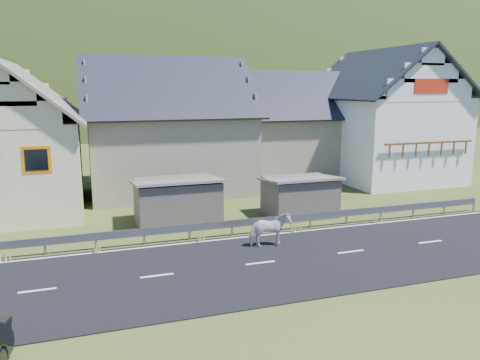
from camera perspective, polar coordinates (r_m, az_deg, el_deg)
name	(u,v)px	position (r m, az deg, el deg)	size (l,w,h in m)	color
ground	(260,264)	(18.45, 2.49, -10.19)	(160.00, 160.00, 0.00)	#314212
road	(260,263)	(18.44, 2.49, -10.13)	(60.00, 7.00, 0.04)	black
lane_markings	(260,263)	(18.43, 2.49, -10.06)	(60.00, 6.60, 0.01)	silver
guardrail	(232,224)	(21.56, -0.97, -5.40)	(28.10, 0.09, 0.75)	#93969B
shed_left	(177,202)	(23.60, -7.67, -2.67)	(4.30, 3.30, 2.40)	#63564B
shed_right	(300,197)	(25.13, 7.28, -2.04)	(3.80, 2.90, 2.20)	#63564B
house_cream	(11,132)	(28.40, -26.17, 5.30)	(7.80, 9.80, 8.30)	#FEEDAF
house_stone_a	(167,120)	(31.53, -8.95, 7.29)	(10.80, 9.80, 8.90)	gray
house_stone_b	(292,120)	(36.42, 6.36, 7.24)	(9.80, 8.80, 8.10)	gray
house_white	(383,110)	(36.76, 17.01, 8.15)	(8.80, 10.80, 9.70)	white
mountain	(116,154)	(198.17, -14.91, 3.12)	(440.00, 280.00, 260.00)	#213715
horse	(270,230)	(20.06, 3.65, -6.08)	(1.73, 0.79, 1.46)	silver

